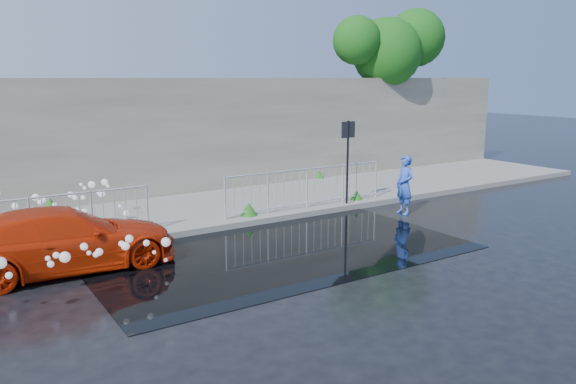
% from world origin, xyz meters
% --- Properties ---
extents(ground, '(90.00, 90.00, 0.00)m').
position_xyz_m(ground, '(0.00, 0.00, 0.00)').
color(ground, black).
rests_on(ground, ground).
extents(pavement, '(30.00, 4.00, 0.15)m').
position_xyz_m(pavement, '(0.00, 5.00, 0.07)').
color(pavement, slate).
rests_on(pavement, ground).
extents(curb, '(30.00, 0.25, 0.16)m').
position_xyz_m(curb, '(0.00, 3.00, 0.08)').
color(curb, slate).
rests_on(curb, ground).
extents(retaining_wall, '(30.00, 0.60, 3.50)m').
position_xyz_m(retaining_wall, '(0.00, 7.20, 1.90)').
color(retaining_wall, '#666356').
rests_on(retaining_wall, pavement).
extents(puddle, '(8.00, 5.00, 0.01)m').
position_xyz_m(puddle, '(0.50, 1.00, 0.01)').
color(puddle, black).
rests_on(puddle, ground).
extents(sign_post, '(0.45, 0.06, 2.50)m').
position_xyz_m(sign_post, '(4.20, 3.10, 1.72)').
color(sign_post, black).
rests_on(sign_post, ground).
extents(tree, '(5.03, 2.65, 6.33)m').
position_xyz_m(tree, '(9.75, 7.41, 4.82)').
color(tree, '#332114').
rests_on(tree, ground).
extents(railing_left, '(5.05, 0.05, 1.10)m').
position_xyz_m(railing_left, '(-4.00, 3.35, 0.74)').
color(railing_left, silver).
rests_on(railing_left, pavement).
extents(railing_right, '(5.05, 0.05, 1.10)m').
position_xyz_m(railing_right, '(3.00, 3.35, 0.74)').
color(railing_right, silver).
rests_on(railing_right, pavement).
extents(weeds, '(12.17, 3.93, 0.34)m').
position_xyz_m(weeds, '(-0.30, 4.48, 0.31)').
color(weeds, '#144B14').
rests_on(weeds, pavement).
extents(water_spray, '(3.60, 5.73, 1.07)m').
position_xyz_m(water_spray, '(-3.62, 3.13, 0.74)').
color(water_spray, white).
rests_on(water_spray, ground).
extents(red_car, '(4.28, 1.82, 1.23)m').
position_xyz_m(red_car, '(-3.63, 2.00, 0.62)').
color(red_car, red).
rests_on(red_car, ground).
extents(person, '(0.44, 0.62, 1.61)m').
position_xyz_m(person, '(5.15, 1.80, 0.81)').
color(person, blue).
rests_on(person, ground).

